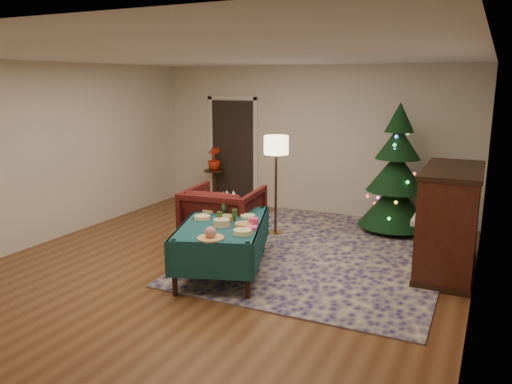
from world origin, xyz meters
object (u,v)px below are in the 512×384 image
at_px(floor_lamp, 276,151).
at_px(piano, 449,222).
at_px(potted_plant, 214,164).
at_px(buffet_table, 223,232).
at_px(gift_box, 254,222).
at_px(side_table, 214,188).
at_px(armchair, 224,215).
at_px(christmas_tree, 396,175).

height_order(floor_lamp, piano, floor_lamp).
bearing_deg(potted_plant, buffet_table, -57.75).
bearing_deg(potted_plant, gift_box, -52.18).
xyz_separation_m(gift_box, side_table, (-2.36, 3.04, -0.38)).
bearing_deg(side_table, piano, -21.64).
height_order(buffet_table, gift_box, gift_box).
bearing_deg(potted_plant, armchair, -56.64).
xyz_separation_m(armchair, piano, (3.01, 0.51, 0.15)).
xyz_separation_m(buffet_table, potted_plant, (-1.95, 3.09, 0.28)).
relative_size(buffet_table, potted_plant, 4.39).
distance_m(buffet_table, potted_plant, 3.67).
xyz_separation_m(floor_lamp, side_table, (-1.89, 1.28, -1.01)).
bearing_deg(buffet_table, christmas_tree, 59.81).
bearing_deg(floor_lamp, armchair, -109.81).
height_order(potted_plant, piano, piano).
bearing_deg(piano, christmas_tree, 122.47).
height_order(buffet_table, christmas_tree, christmas_tree).
relative_size(potted_plant, christmas_tree, 0.21).
xyz_separation_m(armchair, floor_lamp, (0.37, 1.03, 0.83)).
distance_m(buffet_table, gift_box, 0.45).
height_order(gift_box, potted_plant, potted_plant).
bearing_deg(floor_lamp, buffet_table, -88.06).
bearing_deg(christmas_tree, side_table, 175.20).
distance_m(gift_box, christmas_tree, 3.01).
bearing_deg(side_table, christmas_tree, -4.80).
bearing_deg(potted_plant, christmas_tree, -4.80).
height_order(gift_box, piano, piano).
xyz_separation_m(gift_box, christmas_tree, (1.21, 2.74, 0.23)).
bearing_deg(gift_box, potted_plant, 127.82).
height_order(gift_box, christmas_tree, christmas_tree).
height_order(buffet_table, armchair, armchair).
height_order(side_table, christmas_tree, christmas_tree).
distance_m(gift_box, armchair, 1.14).
bearing_deg(christmas_tree, buffet_table, -120.19).
bearing_deg(armchair, gift_box, 132.58).
bearing_deg(side_table, gift_box, -52.18).
bearing_deg(side_table, floor_lamp, -34.07).
distance_m(side_table, piano, 4.88).
distance_m(armchair, side_table, 2.77).
distance_m(potted_plant, christmas_tree, 3.59).
bearing_deg(floor_lamp, piano, -11.11).
distance_m(armchair, potted_plant, 2.78).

